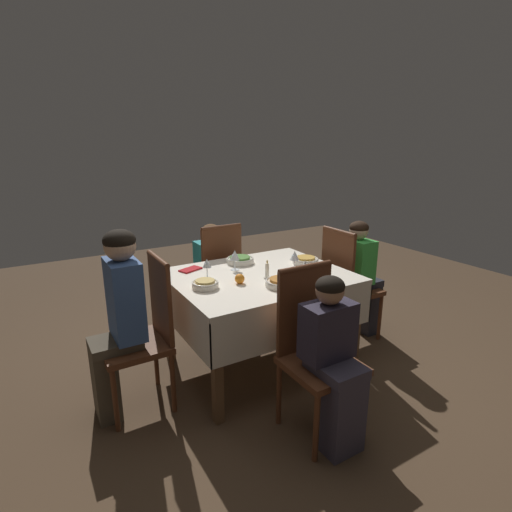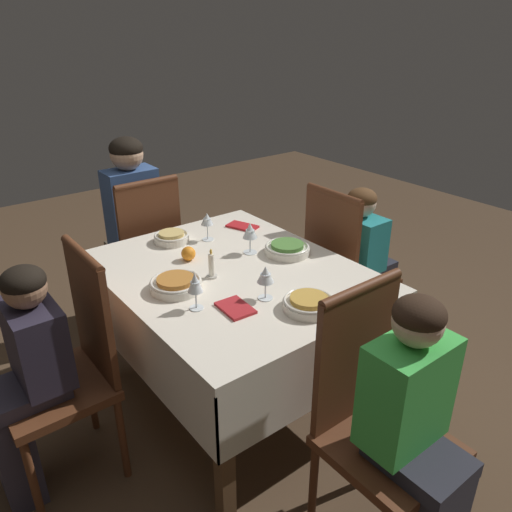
{
  "view_description": "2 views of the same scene",
  "coord_description": "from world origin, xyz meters",
  "px_view_note": "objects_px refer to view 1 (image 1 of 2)",
  "views": [
    {
      "loc": [
        1.47,
        2.43,
        1.72
      ],
      "look_at": [
        0.03,
        0.01,
        0.91
      ],
      "focal_mm": 28.0,
      "sensor_mm": 36.0,
      "label": 1
    },
    {
      "loc": [
        -1.7,
        1.18,
        1.81
      ],
      "look_at": [
        -0.08,
        -0.08,
        0.84
      ],
      "focal_mm": 35.0,
      "sensor_mm": 36.0,
      "label": 2
    }
  ],
  "objects_px": {
    "person_child_teal": "(209,268)",
    "wine_glass_north": "(305,267)",
    "chair_west": "(346,281)",
    "chair_east": "(146,329)",
    "dining_table": "(259,287)",
    "chair_north": "(314,345)",
    "candle_centerpiece": "(267,272)",
    "person_adult_denim": "(118,314)",
    "wine_glass_west": "(295,256)",
    "orange_fruit": "(240,279)",
    "person_child_dark": "(334,356)",
    "person_child_green": "(361,274)",
    "bowl_east": "(205,284)",
    "chair_south": "(217,273)",
    "bowl_north": "(282,282)",
    "wine_glass_south": "(235,256)",
    "wine_glass_east": "(207,264)",
    "bowl_west": "(306,260)",
    "napkin_red_folded": "(191,269)",
    "napkin_spare_side": "(305,274)",
    "bowl_south": "(240,260)"
  },
  "relations": [
    {
      "from": "person_child_teal",
      "to": "wine_glass_north",
      "type": "distance_m",
      "value": 1.3
    },
    {
      "from": "chair_west",
      "to": "chair_east",
      "type": "bearing_deg",
      "value": 90.68
    },
    {
      "from": "dining_table",
      "to": "chair_north",
      "type": "relative_size",
      "value": 1.26
    },
    {
      "from": "chair_north",
      "to": "candle_centerpiece",
      "type": "height_order",
      "value": "chair_north"
    },
    {
      "from": "chair_west",
      "to": "person_child_teal",
      "type": "distance_m",
      "value": 1.29
    },
    {
      "from": "person_adult_denim",
      "to": "wine_glass_west",
      "type": "xyz_separation_m",
      "value": [
        -1.34,
        0.01,
        0.18
      ]
    },
    {
      "from": "person_adult_denim",
      "to": "orange_fruit",
      "type": "distance_m",
      "value": 0.83
    },
    {
      "from": "chair_east",
      "to": "person_child_dark",
      "type": "xyz_separation_m",
      "value": [
        -0.81,
        0.91,
        0.01
      ]
    },
    {
      "from": "person_child_teal",
      "to": "person_child_green",
      "type": "height_order",
      "value": "person_child_green"
    },
    {
      "from": "chair_west",
      "to": "person_child_teal",
      "type": "height_order",
      "value": "chair_west"
    },
    {
      "from": "person_child_teal",
      "to": "bowl_east",
      "type": "bearing_deg",
      "value": 64.71
    },
    {
      "from": "chair_west",
      "to": "chair_south",
      "type": "bearing_deg",
      "value": 48.8
    },
    {
      "from": "chair_north",
      "to": "bowl_north",
      "type": "bearing_deg",
      "value": 80.91
    },
    {
      "from": "person_child_teal",
      "to": "wine_glass_south",
      "type": "height_order",
      "value": "person_child_teal"
    },
    {
      "from": "person_child_teal",
      "to": "bowl_north",
      "type": "xyz_separation_m",
      "value": [
        0.0,
        1.23,
        0.24
      ]
    },
    {
      "from": "person_child_green",
      "to": "wine_glass_east",
      "type": "relative_size",
      "value": 7.12
    },
    {
      "from": "wine_glass_east",
      "to": "person_child_dark",
      "type": "bearing_deg",
      "value": 106.16
    },
    {
      "from": "person_child_dark",
      "to": "person_child_green",
      "type": "xyz_separation_m",
      "value": [
        -1.13,
        -0.93,
        0.03
      ]
    },
    {
      "from": "chair_east",
      "to": "chair_south",
      "type": "height_order",
      "value": "same"
    },
    {
      "from": "person_child_green",
      "to": "chair_south",
      "type": "bearing_deg",
      "value": 53.83
    },
    {
      "from": "orange_fruit",
      "to": "bowl_north",
      "type": "bearing_deg",
      "value": 138.85
    },
    {
      "from": "dining_table",
      "to": "wine_glass_north",
      "type": "relative_size",
      "value": 7.97
    },
    {
      "from": "chair_south",
      "to": "bowl_west",
      "type": "relative_size",
      "value": 4.86
    },
    {
      "from": "chair_south",
      "to": "orange_fruit",
      "type": "distance_m",
      "value": 0.92
    },
    {
      "from": "chair_east",
      "to": "bowl_west",
      "type": "distance_m",
      "value": 1.38
    },
    {
      "from": "wine_glass_north",
      "to": "chair_east",
      "type": "bearing_deg",
      "value": -14.63
    },
    {
      "from": "person_adult_denim",
      "to": "dining_table",
      "type": "bearing_deg",
      "value": 91.61
    },
    {
      "from": "dining_table",
      "to": "person_adult_denim",
      "type": "distance_m",
      "value": 1.04
    },
    {
      "from": "wine_glass_west",
      "to": "napkin_red_folded",
      "type": "xyz_separation_m",
      "value": [
        0.7,
        -0.4,
        -0.1
      ]
    },
    {
      "from": "bowl_west",
      "to": "wine_glass_west",
      "type": "relative_size",
      "value": 1.41
    },
    {
      "from": "candle_centerpiece",
      "to": "napkin_red_folded",
      "type": "xyz_separation_m",
      "value": [
        0.41,
        -0.47,
        -0.05
      ]
    },
    {
      "from": "orange_fruit",
      "to": "wine_glass_north",
      "type": "bearing_deg",
      "value": 153.08
    },
    {
      "from": "dining_table",
      "to": "person_child_green",
      "type": "relative_size",
      "value": 1.2
    },
    {
      "from": "chair_south",
      "to": "chair_north",
      "type": "distance_m",
      "value": 1.52
    },
    {
      "from": "candle_centerpiece",
      "to": "napkin_spare_side",
      "type": "height_order",
      "value": "candle_centerpiece"
    },
    {
      "from": "person_child_dark",
      "to": "bowl_west",
      "type": "xyz_separation_m",
      "value": [
        -0.54,
        -0.98,
        0.23
      ]
    },
    {
      "from": "wine_glass_east",
      "to": "wine_glass_north",
      "type": "bearing_deg",
      "value": 143.5
    },
    {
      "from": "dining_table",
      "to": "candle_centerpiece",
      "type": "distance_m",
      "value": 0.19
    },
    {
      "from": "bowl_south",
      "to": "candle_centerpiece",
      "type": "relative_size",
      "value": 1.59
    },
    {
      "from": "candle_centerpiece",
      "to": "napkin_spare_side",
      "type": "bearing_deg",
      "value": 164.95
    },
    {
      "from": "bowl_east",
      "to": "wine_glass_north",
      "type": "height_order",
      "value": "wine_glass_north"
    },
    {
      "from": "wine_glass_east",
      "to": "bowl_east",
      "type": "bearing_deg",
      "value": 61.5
    },
    {
      "from": "napkin_red_folded",
      "to": "person_child_dark",
      "type": "bearing_deg",
      "value": 104.45
    },
    {
      "from": "chair_east",
      "to": "napkin_spare_side",
      "type": "distance_m",
      "value": 1.2
    },
    {
      "from": "person_child_teal",
      "to": "orange_fruit",
      "type": "distance_m",
      "value": 1.09
    },
    {
      "from": "person_child_dark",
      "to": "bowl_east",
      "type": "xyz_separation_m",
      "value": [
        0.39,
        -0.88,
        0.23
      ]
    },
    {
      "from": "person_adult_denim",
      "to": "chair_east",
      "type": "bearing_deg",
      "value": 90.0
    },
    {
      "from": "bowl_north",
      "to": "wine_glass_west",
      "type": "bearing_deg",
      "value": -138.94
    },
    {
      "from": "chair_north",
      "to": "candle_centerpiece",
      "type": "xyz_separation_m",
      "value": [
        -0.07,
        -0.65,
        0.26
      ]
    },
    {
      "from": "chair_south",
      "to": "chair_north",
      "type": "height_order",
      "value": "same"
    }
  ]
}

